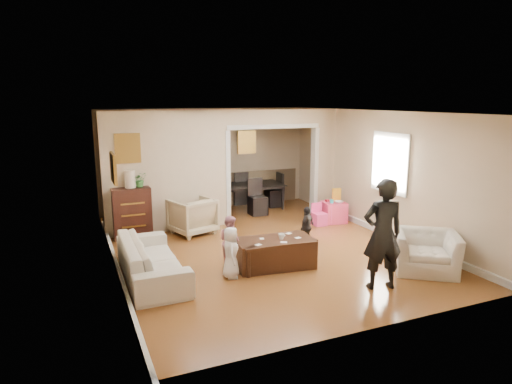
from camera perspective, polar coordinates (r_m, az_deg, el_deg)
name	(u,v)px	position (r m, az deg, el deg)	size (l,w,h in m)	color
floor	(260,246)	(8.84, 0.51, -6.93)	(7.00, 7.00, 0.00)	brown
partition_left	(168,172)	(9.80, -11.13, 2.55)	(2.75, 0.18, 2.60)	beige
partition_right	(323,162)	(11.22, 8.50, 3.80)	(0.55, 0.18, 2.60)	beige
partition_header	(273,117)	(10.47, 2.16, 9.54)	(2.22, 0.18, 0.35)	beige
window_pane	(390,163)	(9.56, 16.74, 3.56)	(0.03, 0.95, 1.10)	white
framed_art_partition	(128,148)	(9.49, -16.03, 5.38)	(0.45, 0.03, 0.55)	brown
framed_art_sofa_wall	(113,168)	(7.18, -17.74, 2.93)	(0.03, 0.55, 0.40)	brown
framed_art_alcove	(247,142)	(12.02, -1.20, 6.37)	(0.45, 0.03, 0.55)	brown
sofa	(152,259)	(7.44, -13.17, -8.31)	(2.18, 0.85, 0.64)	beige
armchair_back	(192,216)	(9.64, -8.12, -3.03)	(0.83, 0.85, 0.77)	tan
armchair_front	(426,252)	(8.05, 20.80, -7.14)	(1.02, 0.89, 0.66)	beige
dresser	(132,213)	(9.62, -15.54, -2.54)	(0.77, 0.43, 1.05)	#371710
table_lamp	(130,179)	(9.47, -15.77, 1.60)	(0.22, 0.22, 0.36)	beige
potted_plant	(140,180)	(9.50, -14.57, 1.53)	(0.27, 0.24, 0.30)	#367333
coffee_table	(275,253)	(7.74, 2.40, -7.77)	(1.31, 0.66, 0.49)	#3C2013
coffee_cup	(281,237)	(7.65, 3.26, -5.70)	(0.11, 0.11, 0.10)	silver
play_table	(334,212)	(10.63, 9.89, -2.53)	(0.50, 0.50, 0.48)	#EB3D69
cereal_box	(336,195)	(10.68, 10.22, -0.33)	(0.20, 0.07, 0.30)	yellow
cyan_cup	(332,201)	(10.47, 9.63, -1.18)	(0.08, 0.08, 0.08)	#25ABB9
toy_block	(327,200)	(10.60, 9.05, -1.08)	(0.08, 0.06, 0.05)	red
play_bowl	(339,202)	(10.49, 10.53, -1.27)	(0.20, 0.20, 0.05)	white
dining_table	(248,197)	(11.69, -1.03, -0.61)	(1.84, 1.03, 0.65)	black
adult_person	(383,234)	(6.98, 15.84, -5.18)	(0.62, 0.41, 1.70)	black
child_kneel_a	(231,253)	(7.24, -3.22, -7.71)	(0.41, 0.27, 0.84)	white
child_kneel_b	(230,241)	(7.68, -3.31, -6.31)	(0.44, 0.34, 0.90)	#C57B89
child_toddler	(307,227)	(8.79, 6.52, -4.39)	(0.47, 0.19, 0.79)	black
craft_papers	(279,239)	(7.67, 2.99, -6.00)	(0.89, 0.53, 0.00)	white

